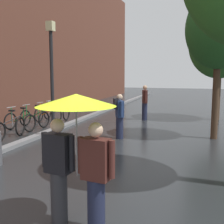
# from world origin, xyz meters

# --- Properties ---
(kerb_strip) EXTENTS (0.30, 36.00, 0.12)m
(kerb_strip) POSITION_xyz_m (-3.20, 10.00, 0.06)
(kerb_strip) COLOR slate
(kerb_strip) RESTS_ON ground
(street_tree_1) EXTENTS (2.23, 2.23, 5.14)m
(street_tree_1) POSITION_xyz_m (2.83, 7.03, 3.76)
(street_tree_1) COLOR #473323
(street_tree_1) RESTS_ON ground
(street_tree_2) EXTENTS (2.92, 2.92, 5.36)m
(street_tree_2) POSITION_xyz_m (3.09, 11.41, 3.68)
(street_tree_2) COLOR #473323
(street_tree_2) RESTS_ON ground
(parked_bicycle_3) EXTENTS (1.16, 0.84, 0.96)m
(parked_bicycle_3) POSITION_xyz_m (-4.48, 5.34, 0.38)
(parked_bicycle_3) COLOR black
(parked_bicycle_3) RESTS_ON ground
(parked_bicycle_4) EXTENTS (1.17, 0.85, 0.96)m
(parked_bicycle_4) POSITION_xyz_m (-4.54, 6.19, 0.38)
(parked_bicycle_4) COLOR black
(parked_bicycle_4) RESTS_ON ground
(parked_bicycle_5) EXTENTS (1.17, 0.85, 0.96)m
(parked_bicycle_5) POSITION_xyz_m (-4.46, 7.13, 0.38)
(parked_bicycle_5) COLOR black
(parked_bicycle_5) RESTS_ON ground
(parked_bicycle_6) EXTENTS (1.13, 0.78, 0.96)m
(parked_bicycle_6) POSITION_xyz_m (-4.42, 8.19, 0.38)
(parked_bicycle_6) COLOR black
(parked_bicycle_6) RESTS_ON ground
(parked_bicycle_7) EXTENTS (1.08, 0.70, 0.96)m
(parked_bicycle_7) POSITION_xyz_m (-4.42, 9.06, 0.38)
(parked_bicycle_7) COLOR black
(parked_bicycle_7) RESTS_ON ground
(couple_under_umbrella) EXTENTS (1.23, 1.17, 2.02)m
(couple_under_umbrella) POSITION_xyz_m (0.64, 0.20, 1.38)
(couple_under_umbrella) COLOR #2D2D33
(couple_under_umbrella) RESTS_ON ground
(street_lamp_post) EXTENTS (0.24, 0.24, 4.03)m
(street_lamp_post) POSITION_xyz_m (-2.60, 5.38, 2.37)
(street_lamp_post) COLOR black
(street_lamp_post) RESTS_ON ground
(pedestrian_walking_midground) EXTENTS (0.33, 0.57, 1.71)m
(pedestrian_walking_midground) POSITION_xyz_m (-0.28, 10.28, 0.87)
(pedestrian_walking_midground) COLOR #1E233D
(pedestrian_walking_midground) RESTS_ON ground
(pedestrian_walking_far) EXTENTS (0.44, 0.53, 1.58)m
(pedestrian_walking_far) POSITION_xyz_m (-0.37, 6.05, 0.85)
(pedestrian_walking_far) COLOR #1E233D
(pedestrian_walking_far) RESTS_ON ground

